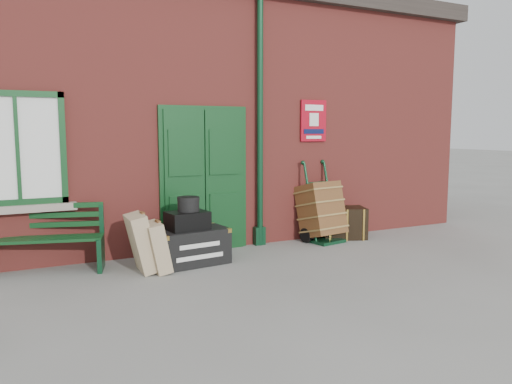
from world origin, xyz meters
TOP-DOWN VIEW (x-y plane):
  - ground at (0.00, 0.00)m, footprint 80.00×80.00m
  - station_building at (-0.00, 3.49)m, footprint 10.30×4.30m
  - bench at (-2.63, 1.32)m, footprint 1.58×0.84m
  - houdini_trunk at (-0.76, 0.78)m, footprint 1.07×0.67m
  - strongbox at (-0.81, 0.78)m, footprint 0.60×0.47m
  - hatbox at (-0.78, 0.81)m, footprint 0.34×0.34m
  - suitcase_back at (-1.48, 0.71)m, footprint 0.39×0.55m
  - suitcase_front at (-1.30, 0.61)m, footprint 0.33×0.50m
  - porter_trolley at (1.72, 1.23)m, footprint 0.76×0.81m
  - dark_trunk at (2.21, 1.25)m, footprint 0.88×0.72m

SIDE VIEW (x-z plane):
  - ground at x=0.00m, z-range 0.00..0.00m
  - houdini_trunk at x=-0.76m, z-range 0.00..0.51m
  - dark_trunk at x=2.21m, z-range 0.00..0.55m
  - suitcase_front at x=-1.30m, z-range 0.00..0.68m
  - suitcase_back at x=-1.48m, z-range 0.00..0.79m
  - bench at x=-2.63m, z-range 0.00..0.94m
  - porter_trolley at x=1.72m, z-range -0.15..1.20m
  - strongbox at x=-0.81m, z-range 0.51..0.76m
  - hatbox at x=-0.78m, z-range 0.76..0.96m
  - station_building at x=0.00m, z-range -0.02..4.34m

